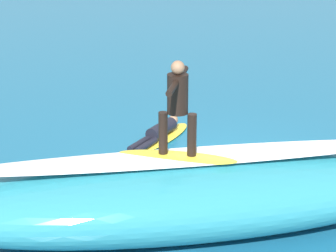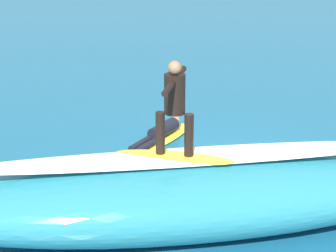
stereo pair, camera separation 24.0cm
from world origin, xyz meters
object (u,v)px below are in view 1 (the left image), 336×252
surfer_riding (178,101)px  surfboard_paddling (162,138)px  surfboard_riding (177,157)px  surfer_paddling (158,132)px

surfer_riding → surfboard_paddling: size_ratio=0.69×
surfboard_riding → surfer_riding: size_ratio=1.27×
surfer_riding → surfer_paddling: (0.69, -4.00, -2.02)m
surfer_riding → surfboard_riding: bearing=110.2°
surfer_paddling → surfboard_paddling: bearing=0.0°
surfer_riding → surfboard_paddling: surfer_riding is taller
surfer_paddling → surfer_riding: bearing=-145.3°
surfer_paddling → surfboard_riding: bearing=-145.3°
surfboard_riding → surfboard_paddling: 4.36m
surfboard_paddling → surfer_paddling: bearing=-180.0°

